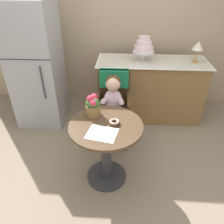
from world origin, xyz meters
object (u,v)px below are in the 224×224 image
(tiered_cake_stand, at_px, (144,46))
(table_lamp, at_px, (198,47))
(wicker_chair, at_px, (114,96))
(flower_vase, at_px, (93,106))
(refrigerator, at_px, (36,67))
(seated_child, at_px, (113,100))
(donut_front, at_px, (114,122))
(cafe_table, at_px, (106,142))

(tiered_cake_stand, distance_m, table_lamp, 0.72)
(wicker_chair, distance_m, table_lamp, 1.32)
(wicker_chair, height_order, flower_vase, wicker_chair)
(flower_vase, distance_m, refrigerator, 1.31)
(seated_child, height_order, table_lamp, table_lamp)
(donut_front, xyz_separation_m, refrigerator, (-1.13, 1.09, 0.11))
(tiered_cake_stand, bearing_deg, wicker_chair, -122.95)
(flower_vase, bearing_deg, seated_child, 66.54)
(donut_front, relative_size, refrigerator, 0.06)
(table_lamp, relative_size, refrigerator, 0.17)
(cafe_table, xyz_separation_m, flower_vase, (-0.14, 0.16, 0.32))
(cafe_table, height_order, seated_child, seated_child)
(wicker_chair, distance_m, refrigerator, 1.17)
(seated_child, bearing_deg, donut_front, -85.27)
(flower_vase, distance_m, tiered_cake_stand, 1.30)
(seated_child, relative_size, donut_front, 6.67)
(wicker_chair, relative_size, table_lamp, 3.35)
(table_lamp, bearing_deg, cafe_table, -131.12)
(tiered_cake_stand, height_order, refrigerator, refrigerator)
(donut_front, bearing_deg, seated_child, 94.73)
(wicker_chair, bearing_deg, flower_vase, -105.74)
(table_lamp, bearing_deg, tiered_cake_stand, 179.22)
(tiered_cake_stand, height_order, table_lamp, tiered_cake_stand)
(table_lamp, bearing_deg, wicker_chair, -152.37)
(seated_child, relative_size, table_lamp, 2.55)
(donut_front, height_order, table_lamp, table_lamp)
(cafe_table, height_order, flower_vase, flower_vase)
(seated_child, bearing_deg, cafe_table, -93.53)
(flower_vase, height_order, tiered_cake_stand, tiered_cake_stand)
(cafe_table, relative_size, flower_vase, 3.11)
(seated_child, xyz_separation_m, tiered_cake_stand, (0.38, 0.74, 0.42))
(tiered_cake_stand, distance_m, refrigerator, 1.50)
(cafe_table, relative_size, seated_child, 0.99)
(cafe_table, distance_m, tiered_cake_stand, 1.49)
(wicker_chair, xyz_separation_m, flower_vase, (-0.18, -0.56, 0.19))
(donut_front, distance_m, flower_vase, 0.28)
(cafe_table, relative_size, wicker_chair, 0.75)
(cafe_table, bearing_deg, table_lamp, 48.88)
(tiered_cake_stand, bearing_deg, flower_vase, -115.82)
(seated_child, distance_m, flower_vase, 0.47)
(wicker_chair, relative_size, flower_vase, 4.12)
(cafe_table, distance_m, donut_front, 0.25)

